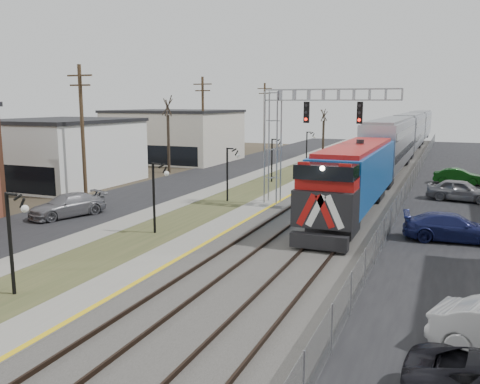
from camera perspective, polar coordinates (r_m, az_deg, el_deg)
The scene contains 19 objects.
street_west at distance 47.06m, azimuth -6.31°, elevation 1.14°, with size 7.00×120.00×0.04m, color black.
sidewalk at distance 45.07m, azimuth -1.29°, elevation 0.83°, with size 2.00×120.00×0.08m, color gray.
grass_median at distance 43.96m, azimuth 2.29°, elevation 0.58°, with size 4.00×120.00×0.06m, color #3D4525.
platform at distance 43.01m, azimuth 6.04°, elevation 0.44°, with size 2.00×120.00×0.24m, color gray.
ballast_bed at distance 41.89m, azimuth 12.60°, elevation -0.04°, with size 8.00×120.00×0.20m, color #595651.
platform_edge at distance 42.75m, azimuth 7.17°, elevation 0.53°, with size 0.24×120.00×0.01m, color gold.
track_near at distance 42.24m, azimuth 9.94°, elevation 0.38°, with size 1.58×120.00×0.15m.
track_far at distance 41.64m, azimuth 14.64°, elevation 0.06°, with size 1.58×120.00×0.15m.
train at distance 67.91m, azimuth 17.98°, elevation 5.91°, with size 3.00×85.85×5.33m.
signal_gantry at distance 35.10m, azimuth 6.40°, elevation 7.25°, with size 9.00×1.07×8.15m.
lampposts at distance 28.77m, azimuth -9.34°, elevation -0.64°, with size 0.14×62.14×4.00m.
utility_poles at distance 39.97m, azimuth -17.25°, elevation 6.36°, with size 0.28×80.28×10.00m.
fence at distance 41.28m, azimuth 18.38°, elevation 0.53°, with size 0.04×120.00×1.60m, color gray.
buildings_west at distance 44.01m, azimuth -24.32°, elevation 3.62°, with size 14.00×67.00×7.00m.
bare_trees at distance 50.69m, azimuth -5.38°, elevation 4.85°, with size 12.30×42.30×5.95m.
car_lot_d at distance 29.06m, azimuth 22.76°, elevation -3.75°, with size 2.05×5.03×1.46m, color #161B4E.
car_lot_e at distance 40.95m, azimuth 23.52°, elevation 0.13°, with size 1.89×4.71×1.60m, color slate.
car_lot_f at distance 49.29m, azimuth 23.33°, elevation 1.57°, with size 1.47×4.22×1.39m, color #0D420F.
car_street_b at distance 34.32m, azimuth -18.81°, elevation -1.49°, with size 2.02×4.96×1.44m, color slate.
Camera 1 is at (11.03, -5.67, 7.28)m, focal length 38.00 mm.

